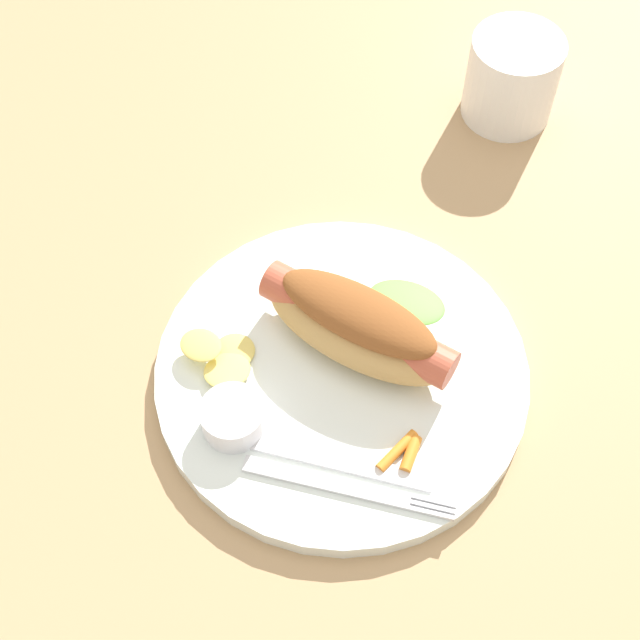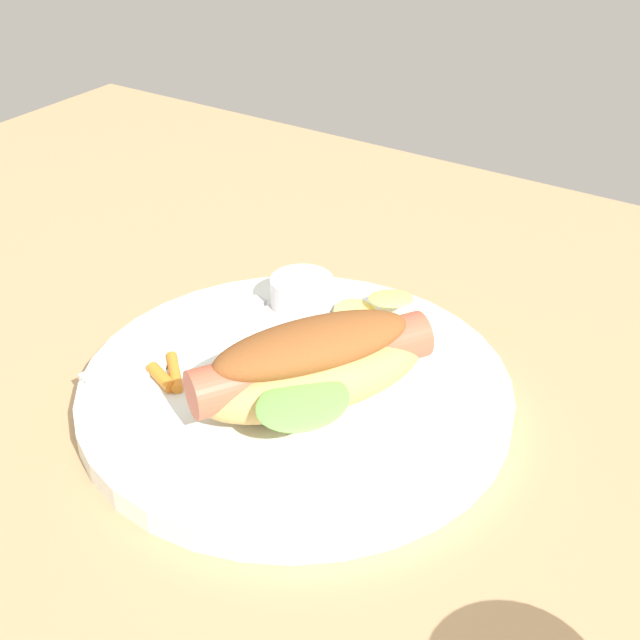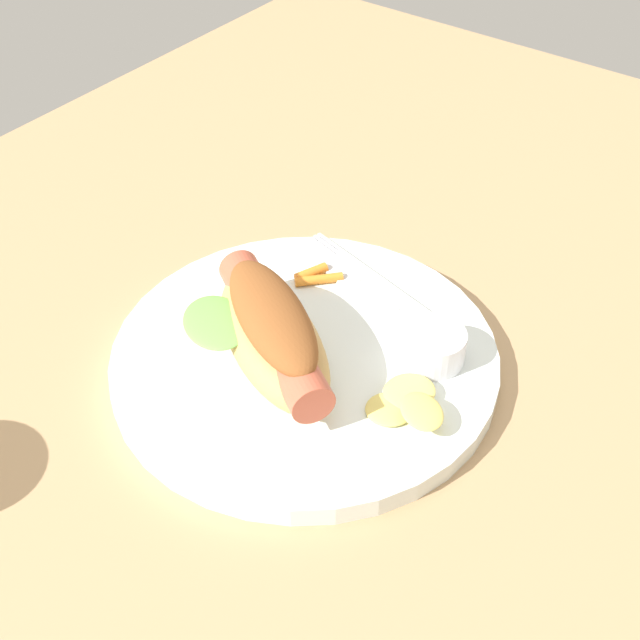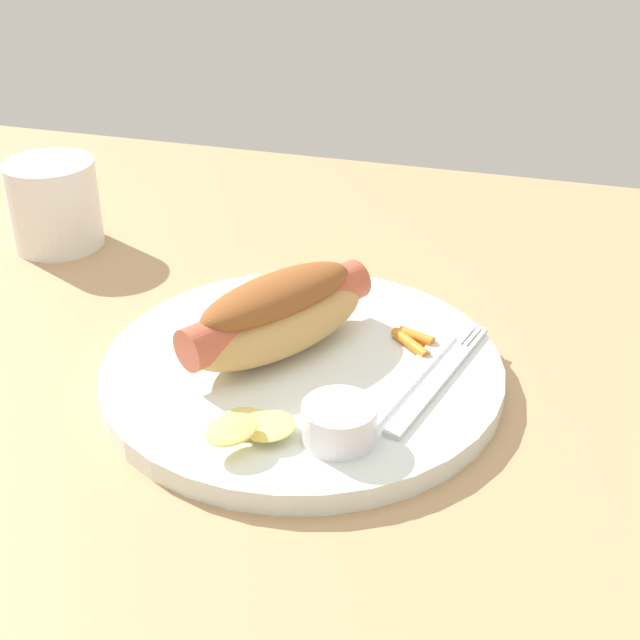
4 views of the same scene
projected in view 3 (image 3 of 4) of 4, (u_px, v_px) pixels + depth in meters
The scene contains 8 objects.
ground_plane at pixel (298, 365), 67.70cm from camera, with size 120.00×90.00×1.80cm, color tan.
plate at pixel (305, 359), 65.72cm from camera, with size 28.67×28.67×1.60cm, color white.
hot_dog at pixel (270, 331), 62.57cm from camera, with size 13.26×16.28×5.78cm.
sauce_ramekin at pixel (433, 347), 63.74cm from camera, with size 4.68×4.68×2.52cm, color white.
fork at pixel (378, 282), 70.93cm from camera, with size 4.83×15.18×0.40cm.
knife at pixel (372, 300), 69.36cm from camera, with size 14.75×1.40×0.36cm, color silver.
chips_pile at pixel (406, 404), 60.21cm from camera, with size 6.42×6.95×1.88cm.
carrot_garnish at pixel (315, 276), 71.20cm from camera, with size 3.39×3.46×0.87cm.
Camera 3 is at (37.90, 30.25, 46.51)cm, focal length 49.62 mm.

